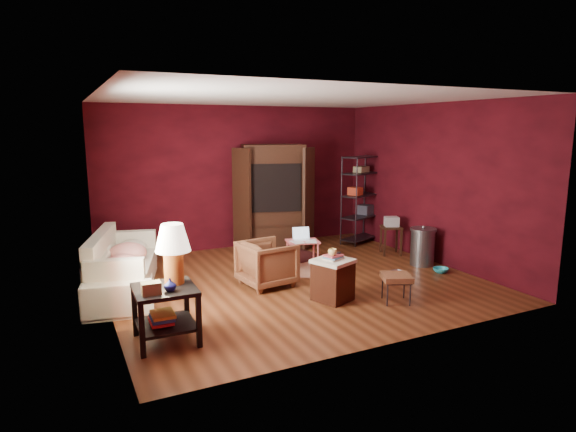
% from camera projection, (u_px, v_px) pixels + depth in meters
% --- Properties ---
extents(room, '(5.54, 5.04, 2.84)m').
position_uv_depth(room, '(292.00, 192.00, 7.29)').
color(room, brown).
rests_on(room, ground).
extents(sofa, '(1.05, 2.32, 0.88)m').
position_uv_depth(sofa, '(121.00, 263.00, 6.95)').
color(sofa, white).
rests_on(sofa, ground).
extents(armchair, '(0.77, 0.81, 0.75)m').
position_uv_depth(armchair, '(267.00, 261.00, 7.28)').
color(armchair, black).
rests_on(armchair, ground).
extents(pet_bowl_steel, '(0.22, 0.07, 0.21)m').
position_uv_depth(pet_bowl_steel, '(398.00, 268.00, 7.88)').
color(pet_bowl_steel, '#B5B9BD').
rests_on(pet_bowl_steel, ground).
extents(pet_bowl_turquoise, '(0.26, 0.12, 0.25)m').
position_uv_depth(pet_bowl_turquoise, '(441.00, 265.00, 7.97)').
color(pet_bowl_turquoise, '#28ACBD').
rests_on(pet_bowl_turquoise, ground).
extents(vase, '(0.17, 0.17, 0.13)m').
position_uv_depth(vase, '(170.00, 285.00, 5.18)').
color(vase, '#0D0F44').
rests_on(vase, side_table).
extents(mug, '(0.15, 0.13, 0.12)m').
position_uv_depth(mug, '(333.00, 251.00, 6.54)').
color(mug, '#F4D377').
rests_on(mug, hamper).
extents(side_table, '(0.68, 0.68, 1.32)m').
position_uv_depth(side_table, '(169.00, 272.00, 5.35)').
color(side_table, black).
rests_on(side_table, ground).
extents(sofa_cushions, '(1.24, 2.06, 0.81)m').
position_uv_depth(sofa_cushions, '(121.00, 265.00, 7.00)').
color(sofa_cushions, white).
rests_on(sofa_cushions, sofa).
extents(hamper, '(0.62, 0.62, 0.67)m').
position_uv_depth(hamper, '(333.00, 279.00, 6.66)').
color(hamper, '#441C0F').
rests_on(hamper, ground).
extents(footstool, '(0.51, 0.51, 0.39)m').
position_uv_depth(footstool, '(397.00, 278.00, 6.57)').
color(footstool, black).
rests_on(footstool, ground).
extents(rug_round, '(1.46, 1.46, 0.01)m').
position_uv_depth(rug_round, '(306.00, 266.00, 8.33)').
color(rug_round, beige).
rests_on(rug_round, ground).
extents(rug_oriental, '(1.51, 1.19, 0.01)m').
position_uv_depth(rug_oriental, '(284.00, 258.00, 8.82)').
color(rug_oriental, '#551616').
rests_on(rug_oriental, ground).
extents(laptop_desk, '(0.63, 0.53, 0.68)m').
position_uv_depth(laptop_desk, '(302.00, 243.00, 8.24)').
color(laptop_desk, '#FF7477').
rests_on(laptop_desk, ground).
extents(tv_armoire, '(1.56, 1.11, 2.05)m').
position_uv_depth(tv_armoire, '(273.00, 195.00, 9.46)').
color(tv_armoire, '#35190F').
rests_on(tv_armoire, ground).
extents(wire_shelving, '(0.96, 0.69, 1.81)m').
position_uv_depth(wire_shelving, '(361.00, 196.00, 9.93)').
color(wire_shelving, '#322C35').
rests_on(wire_shelving, ground).
extents(small_stand, '(0.47, 0.47, 0.72)m').
position_uv_depth(small_stand, '(391.00, 226.00, 9.06)').
color(small_stand, '#35190F').
rests_on(small_stand, ground).
extents(trash_can, '(0.45, 0.45, 0.71)m').
position_uv_depth(trash_can, '(423.00, 246.00, 8.38)').
color(trash_can, slate).
rests_on(trash_can, ground).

